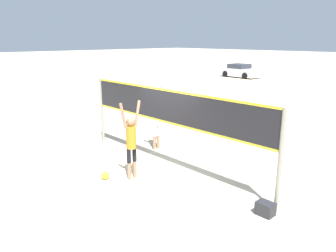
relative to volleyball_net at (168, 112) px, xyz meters
The scene contains 7 objects.
ground_plane 1.82m from the volleyball_net, ahead, with size 200.00×200.00×0.00m, color beige.
volleyball_net is the anchor object (origin of this frame).
player_spiker 1.44m from the volleyball_net, 96.55° to the right, with size 0.28×0.72×2.28m.
player_blocker 2.02m from the volleyball_net, 149.66° to the left, with size 0.28×0.72×2.27m.
volleyball 2.63m from the volleyball_net, 108.35° to the right, with size 0.23×0.23×0.23m.
gear_bag 3.98m from the volleyball_net, ahead, with size 0.40×0.31×0.31m.
parked_car_mid 26.30m from the volleyball_net, 119.74° to the left, with size 4.28×2.23×1.39m.
Camera 1 is at (7.00, -6.62, 3.95)m, focal length 35.00 mm.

